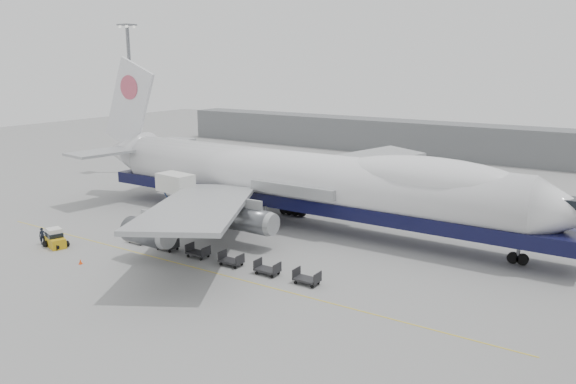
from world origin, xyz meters
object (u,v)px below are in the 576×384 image
Objects in this scene: airliner at (305,180)px; catering_truck at (176,195)px; baggage_tug at (55,239)px; ground_worker at (42,236)px.

airliner reaches higher than catering_truck.
baggage_tug reaches higher than ground_worker.
airliner is 36.42× the size of ground_worker.
ground_worker is (-20.02, -21.62, -4.70)m from airliner.
airliner is at bearing 34.93° from catering_truck.
catering_truck is 2.02× the size of baggage_tug.
catering_truck reaches higher than baggage_tug.
baggage_tug is 1.64× the size of ground_worker.
catering_truck is 3.31× the size of ground_worker.
airliner reaches higher than ground_worker.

